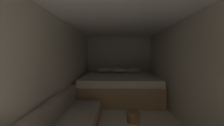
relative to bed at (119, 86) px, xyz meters
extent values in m
cube|color=beige|center=(0.00, 0.94, 0.69)|extent=(2.58, 0.05, 2.15)
cube|color=beige|center=(-1.27, -1.69, 0.69)|extent=(0.05, 5.23, 2.15)
cube|color=beige|center=(1.27, -1.69, 0.69)|extent=(0.05, 5.23, 2.15)
cube|color=white|center=(0.00, -1.69, 1.78)|extent=(2.58, 5.23, 0.05)
cube|color=tan|center=(0.00, -0.02, -0.11)|extent=(2.36, 1.79, 0.55)
cube|color=beige|center=(0.00, -0.02, 0.26)|extent=(2.32, 1.75, 0.19)
ellipsoid|color=white|center=(-0.53, 0.64, 0.45)|extent=(0.58, 0.36, 0.19)
ellipsoid|color=white|center=(0.53, 0.64, 0.45)|extent=(0.58, 0.36, 0.19)
ellipsoid|color=white|center=(0.00, 0.64, 0.45)|extent=(0.58, 0.36, 0.19)
cube|color=#A8998E|center=(-1.16, -2.47, 0.12)|extent=(0.12, 2.72, 0.37)
cylinder|color=olive|center=(0.25, -1.49, -0.28)|extent=(0.27, 0.27, 0.22)
camera|label=1|loc=(-0.14, -4.12, 1.03)|focal=20.36mm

